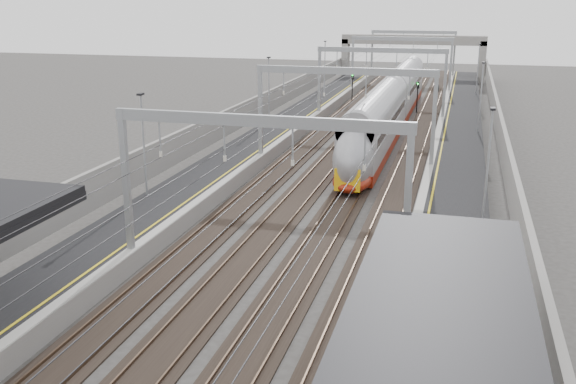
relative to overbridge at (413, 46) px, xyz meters
The scene contains 11 objects.
platform_left 55.79m from the overbridge, 98.28° to the right, with size 4.00×120.00×1.00m, color black.
platform_right 55.79m from the overbridge, 81.72° to the right, with size 4.00×120.00×1.00m, color black.
tracks 55.25m from the overbridge, 90.00° to the right, with size 11.40×140.00×0.20m.
overhead_line 48.39m from the overbridge, 90.00° to the right, with size 13.00×140.00×6.60m.
overbridge is the anchor object (origin of this frame).
wall_left 56.25m from the overbridge, 101.51° to the right, with size 0.30×120.00×3.20m, color gray.
wall_right 56.25m from the overbridge, 78.49° to the right, with size 0.30×120.00×3.20m, color gray.
train 42.56m from the overbridge, 87.97° to the right, with size 2.62×47.77×4.15m.
signal_green 24.83m from the overbridge, 102.17° to the right, with size 0.32×0.32×3.48m.
signal_red_near 30.83m from the overbridge, 84.02° to the right, with size 0.32×0.32×3.48m.
signal_red_far 32.96m from the overbridge, 80.53° to the right, with size 0.32×0.32×3.48m.
Camera 1 is at (8.14, -2.99, 12.17)m, focal length 40.00 mm.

